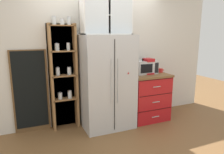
# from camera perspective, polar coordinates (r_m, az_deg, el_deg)

# --- Properties ---
(ground_plane) EXTENTS (10.73, 10.73, 0.00)m
(ground_plane) POSITION_cam_1_polar(r_m,az_deg,el_deg) (4.09, -1.29, -13.13)
(ground_plane) COLOR brown
(wall_back_cream) EXTENTS (5.03, 0.10, 2.55)m
(wall_back_cream) POSITION_cam_1_polar(r_m,az_deg,el_deg) (4.11, -3.45, 5.51)
(wall_back_cream) COLOR silver
(wall_back_cream) RESTS_ON ground
(refrigerator) EXTENTS (0.92, 0.71, 1.71)m
(refrigerator) POSITION_cam_1_polar(r_m,az_deg,el_deg) (3.81, -1.38, -1.38)
(refrigerator) COLOR silver
(refrigerator) RESTS_ON ground
(pantry_shelf_column) EXTENTS (0.51, 0.24, 2.02)m
(pantry_shelf_column) POSITION_cam_1_polar(r_m,az_deg,el_deg) (3.87, -13.26, 0.86)
(pantry_shelf_column) COLOR brown
(pantry_shelf_column) RESTS_ON ground
(counter_cabinet) EXTENTS (0.79, 0.68, 0.94)m
(counter_cabinet) POSITION_cam_1_polar(r_m,az_deg,el_deg) (4.32, 9.52, -5.20)
(counter_cabinet) COLOR red
(counter_cabinet) RESTS_ON ground
(microwave) EXTENTS (0.44, 0.33, 0.26)m
(microwave) POSITION_cam_1_polar(r_m,az_deg,el_deg) (4.21, 9.04, 2.72)
(microwave) COLOR silver
(microwave) RESTS_ON counter_cabinet
(coffee_maker) EXTENTS (0.17, 0.20, 0.31)m
(coffee_maker) POSITION_cam_1_polar(r_m,az_deg,el_deg) (4.19, 9.76, 3.00)
(coffee_maker) COLOR red
(coffee_maker) RESTS_ON counter_cabinet
(mug_red) EXTENTS (0.12, 0.09, 0.08)m
(mug_red) POSITION_cam_1_polar(r_m,az_deg,el_deg) (4.40, 13.23, 1.76)
(mug_red) COLOR red
(mug_red) RESTS_ON counter_cabinet
(mug_cream) EXTENTS (0.12, 0.09, 0.08)m
(mug_cream) POSITION_cam_1_polar(r_m,az_deg,el_deg) (4.18, 9.95, 1.39)
(mug_cream) COLOR silver
(mug_cream) RESTS_ON counter_cabinet
(bottle_clear) EXTENTS (0.07, 0.07, 0.26)m
(bottle_clear) POSITION_cam_1_polar(r_m,az_deg,el_deg) (4.07, 5.46, 2.25)
(bottle_clear) COLOR silver
(bottle_clear) RESTS_ON counter_cabinet
(upper_cabinet) EXTENTS (0.88, 0.32, 0.65)m
(upper_cabinet) POSITION_cam_1_polar(r_m,az_deg,el_deg) (3.77, -1.75, 16.46)
(upper_cabinet) COLOR silver
(upper_cabinet) RESTS_ON refrigerator
(chalkboard_menu) EXTENTS (0.60, 0.04, 1.47)m
(chalkboard_menu) POSITION_cam_1_polar(r_m,az_deg,el_deg) (3.90, -21.49, -3.70)
(chalkboard_menu) COLOR brown
(chalkboard_menu) RESTS_ON ground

